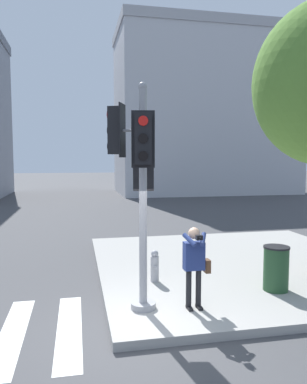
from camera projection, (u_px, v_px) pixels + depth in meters
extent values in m
plane|color=#424244|center=(139.00, 336.00, 6.58)|extent=(160.00, 160.00, 0.00)
cube|color=#9E9B96|center=(239.00, 265.00, 10.70)|extent=(8.00, 8.00, 0.17)
cube|color=silver|center=(69.00, 328.00, 6.86)|extent=(0.45, 3.09, 0.01)
cube|color=silver|center=(13.00, 333.00, 6.66)|extent=(0.45, 3.09, 0.01)
cylinder|color=#939399|center=(143.00, 305.00, 7.36)|extent=(0.49, 0.49, 0.12)
cylinder|color=#939399|center=(143.00, 198.00, 7.18)|extent=(0.15, 0.15, 4.12)
sphere|color=#939399|center=(143.00, 87.00, 6.99)|extent=(0.17, 0.17, 0.17)
cylinder|color=#939399|center=(143.00, 166.00, 7.37)|extent=(0.12, 0.34, 0.05)
cube|color=black|center=(144.00, 166.00, 7.65)|extent=(0.34, 0.29, 0.90)
cube|color=black|center=(143.00, 166.00, 7.52)|extent=(0.42, 0.11, 1.02)
cylinder|color=red|center=(144.00, 151.00, 7.76)|extent=(0.17, 0.06, 0.17)
cylinder|color=black|center=(144.00, 165.00, 7.79)|extent=(0.17, 0.06, 0.17)
cylinder|color=black|center=(144.00, 180.00, 7.81)|extent=(0.17, 0.06, 0.17)
cylinder|color=#939399|center=(143.00, 140.00, 6.84)|extent=(0.11, 0.34, 0.05)
cube|color=black|center=(143.00, 139.00, 6.55)|extent=(0.34, 0.29, 0.90)
cube|color=black|center=(143.00, 139.00, 6.68)|extent=(0.42, 0.09, 1.02)
cylinder|color=red|center=(143.00, 121.00, 6.39)|extent=(0.17, 0.06, 0.17)
cylinder|color=black|center=(143.00, 138.00, 6.42)|extent=(0.17, 0.06, 0.17)
cylinder|color=black|center=(143.00, 156.00, 6.44)|extent=(0.17, 0.06, 0.17)
cylinder|color=#939399|center=(130.00, 131.00, 7.11)|extent=(0.33, 0.17, 0.05)
cube|color=black|center=(116.00, 131.00, 7.16)|extent=(0.33, 0.37, 0.90)
cube|color=black|center=(122.00, 131.00, 7.13)|extent=(0.18, 0.40, 1.02)
cylinder|color=red|center=(109.00, 115.00, 7.15)|extent=(0.09, 0.17, 0.17)
cylinder|color=black|center=(109.00, 131.00, 7.18)|extent=(0.09, 0.17, 0.17)
cylinder|color=black|center=(109.00, 147.00, 7.21)|extent=(0.09, 0.17, 0.17)
cube|color=black|center=(189.00, 308.00, 7.32)|extent=(0.09, 0.24, 0.05)
cube|color=black|center=(199.00, 307.00, 7.36)|extent=(0.09, 0.24, 0.05)
cylinder|color=black|center=(189.00, 289.00, 7.34)|extent=(0.11, 0.11, 0.77)
cylinder|color=black|center=(198.00, 288.00, 7.38)|extent=(0.11, 0.11, 0.77)
cube|color=navy|center=(194.00, 256.00, 7.30)|extent=(0.40, 0.22, 0.55)
sphere|color=tan|center=(194.00, 233.00, 7.27)|extent=(0.23, 0.23, 0.23)
cube|color=black|center=(199.00, 237.00, 6.96)|extent=(0.12, 0.10, 0.09)
cylinder|color=black|center=(200.00, 238.00, 6.90)|extent=(0.06, 0.08, 0.06)
cylinder|color=navy|center=(190.00, 240.00, 7.11)|extent=(0.23, 0.35, 0.23)
cylinder|color=navy|center=(203.00, 239.00, 7.16)|extent=(0.23, 0.35, 0.23)
cube|color=brown|center=(207.00, 266.00, 7.40)|extent=(0.10, 0.20, 0.26)
cylinder|color=#99999E|center=(155.00, 269.00, 8.97)|extent=(0.20, 0.20, 0.61)
sphere|color=#99999E|center=(155.00, 254.00, 8.93)|extent=(0.18, 0.18, 0.18)
cylinder|color=#99999E|center=(156.00, 268.00, 8.83)|extent=(0.09, 0.06, 0.09)
cylinder|color=#234728|center=(276.00, 269.00, 8.35)|extent=(0.55, 0.55, 0.96)
cylinder|color=black|center=(277.00, 247.00, 8.30)|extent=(0.58, 0.58, 0.04)
cube|color=#BCBCC1|center=(204.00, 117.00, 34.56)|extent=(15.84, 8.35, 13.94)
cube|color=#A3A3A8|center=(205.00, 35.00, 33.91)|extent=(16.04, 8.55, 0.80)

